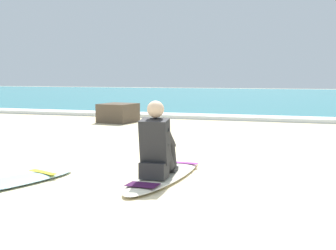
# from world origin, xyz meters

# --- Properties ---
(ground_plane) EXTENTS (80.00, 80.00, 0.00)m
(ground_plane) POSITION_xyz_m (0.00, 0.00, 0.00)
(ground_plane) COLOR beige
(sea) EXTENTS (80.00, 28.00, 0.10)m
(sea) POSITION_xyz_m (0.00, 21.89, 0.05)
(sea) COLOR teal
(sea) RESTS_ON ground
(breaking_foam) EXTENTS (80.00, 0.90, 0.11)m
(breaking_foam) POSITION_xyz_m (0.00, 8.19, 0.06)
(breaking_foam) COLOR white
(breaking_foam) RESTS_ON ground
(surfboard_main) EXTENTS (0.60, 2.40, 0.08)m
(surfboard_main) POSITION_xyz_m (0.73, 0.10, 0.04)
(surfboard_main) COLOR #EFE5C6
(surfboard_main) RESTS_ON ground
(surfer_seated) EXTENTS (0.39, 0.72, 0.95)m
(surfer_seated) POSITION_xyz_m (0.71, -0.18, 0.44)
(surfer_seated) COLOR #232326
(surfer_seated) RESTS_ON surfboard_main
(surfboard_spare_near) EXTENTS (1.19, 2.10, 0.08)m
(surfboard_spare_near) POSITION_xyz_m (-0.97, -0.96, 0.04)
(surfboard_spare_near) COLOR #9ED1E5
(surfboard_spare_near) RESTS_ON ground
(shoreline_rock) EXTENTS (0.99, 1.06, 0.53)m
(shoreline_rock) POSITION_xyz_m (-2.77, 6.30, 0.26)
(shoreline_rock) COLOR brown
(shoreline_rock) RESTS_ON ground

